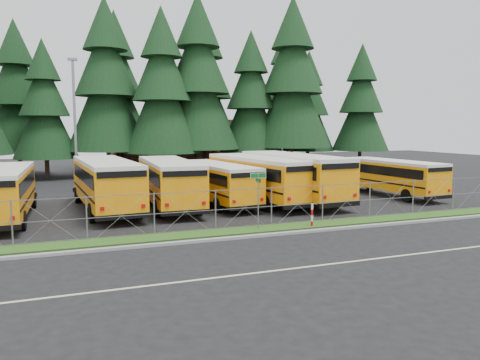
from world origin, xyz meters
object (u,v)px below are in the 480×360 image
(bus_5, at_px, (256,180))
(striped_bollard, at_px, (312,215))
(bus_4, at_px, (215,184))
(bus_0, at_px, (4,194))
(bus_east, at_px, (389,178))
(bus_6, at_px, (290,178))
(bus_2, at_px, (105,185))
(light_standard, at_px, (75,121))
(street_sign, at_px, (258,189))
(bus_3, at_px, (168,184))

(bus_5, xyz_separation_m, striped_bollard, (-0.32, -8.14, -0.94))
(bus_5, distance_m, striped_bollard, 8.20)
(bus_4, height_order, bus_5, bus_5)
(bus_4, relative_size, striped_bollard, 8.55)
(bus_0, bearing_deg, bus_east, 1.39)
(bus_4, relative_size, bus_6, 0.84)
(bus_0, relative_size, bus_2, 0.93)
(bus_0, distance_m, bus_2, 5.45)
(bus_east, height_order, light_standard, light_standard)
(striped_bollard, height_order, light_standard, light_standard)
(bus_2, distance_m, bus_5, 9.67)
(bus_2, bearing_deg, bus_0, -173.57)
(bus_6, bearing_deg, bus_4, 170.29)
(bus_5, height_order, bus_6, bus_6)
(bus_2, height_order, bus_east, bus_2)
(striped_bollard, relative_size, light_standard, 0.12)
(bus_5, height_order, street_sign, bus_5)
(bus_2, bearing_deg, bus_5, -6.15)
(bus_4, distance_m, light_standard, 12.77)
(bus_5, bearing_deg, striped_bollard, -99.91)
(bus_3, height_order, bus_east, bus_3)
(bus_0, distance_m, bus_6, 17.42)
(street_sign, bearing_deg, striped_bollard, -9.22)
(bus_5, bearing_deg, bus_6, -13.46)
(bus_3, xyz_separation_m, bus_5, (5.86, -0.26, 0.04))
(bus_0, height_order, bus_4, bus_0)
(bus_3, bearing_deg, bus_6, -1.34)
(bus_0, distance_m, striped_bollard, 16.50)
(bus_0, relative_size, light_standard, 1.08)
(bus_0, distance_m, bus_5, 15.03)
(bus_3, bearing_deg, bus_east, -0.74)
(striped_bollard, bearing_deg, bus_3, 123.38)
(bus_0, relative_size, street_sign, 3.90)
(bus_4, distance_m, striped_bollard, 8.82)
(bus_5, distance_m, street_sign, 8.31)
(bus_2, xyz_separation_m, bus_3, (3.80, -0.07, -0.05))
(bus_0, height_order, light_standard, light_standard)
(bus_2, relative_size, bus_3, 1.03)
(street_sign, bearing_deg, bus_0, 149.54)
(bus_3, distance_m, bus_5, 5.87)
(bus_east, bearing_deg, bus_0, 176.28)
(bus_2, relative_size, bus_4, 1.15)
(street_sign, relative_size, striped_bollard, 2.34)
(bus_3, relative_size, bus_east, 1.13)
(light_standard, bearing_deg, bus_east, -24.35)
(bus_4, xyz_separation_m, bus_6, (5.17, -0.54, 0.26))
(bus_0, relative_size, bus_3, 0.96)
(street_sign, bearing_deg, light_standard, 115.29)
(bus_6, height_order, striped_bollard, bus_6)
(bus_east, height_order, striped_bollard, bus_east)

